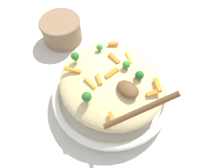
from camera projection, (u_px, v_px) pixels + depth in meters
name	position (u px, v px, depth m)	size (l,w,h in m)	color
ground_plane	(112.00, 97.00, 0.61)	(2.40, 2.40, 0.00)	beige
serving_bowl	(112.00, 93.00, 0.59)	(0.33, 0.33, 0.05)	white
pasta_mound	(112.00, 82.00, 0.54)	(0.28, 0.26, 0.08)	#DBC689
carrot_piece_0	(128.00, 57.00, 0.54)	(0.04, 0.01, 0.01)	orange
carrot_piece_1	(90.00, 83.00, 0.50)	(0.04, 0.01, 0.01)	orange
carrot_piece_2	(73.00, 70.00, 0.52)	(0.04, 0.01, 0.01)	orange
carrot_piece_3	(111.00, 73.00, 0.51)	(0.04, 0.01, 0.01)	orange
carrot_piece_4	(154.00, 92.00, 0.49)	(0.04, 0.01, 0.01)	orange
carrot_piece_5	(113.00, 44.00, 0.57)	(0.03, 0.01, 0.01)	orange
carrot_piece_6	(99.00, 79.00, 0.50)	(0.03, 0.01, 0.01)	orange
carrot_piece_7	(114.00, 58.00, 0.54)	(0.04, 0.01, 0.01)	orange
carrot_piece_8	(158.00, 85.00, 0.50)	(0.04, 0.01, 0.01)	orange
carrot_piece_9	(111.00, 117.00, 0.46)	(0.02, 0.01, 0.01)	orange
broccoli_floret_0	(126.00, 65.00, 0.51)	(0.02, 0.02, 0.02)	#377928
broccoli_floret_1	(86.00, 96.00, 0.47)	(0.02, 0.02, 0.03)	#205B1C
broccoli_floret_2	(100.00, 47.00, 0.55)	(0.02, 0.02, 0.02)	#377928
broccoli_floret_3	(75.00, 56.00, 0.53)	(0.02, 0.02, 0.03)	#296820
broccoli_floret_4	(139.00, 75.00, 0.50)	(0.02, 0.02, 0.02)	#205B1C
serving_spoon	(132.00, 96.00, 0.46)	(0.14, 0.13, 0.09)	brown
companion_bowl	(61.00, 29.00, 0.70)	(0.13, 0.13, 0.08)	#8C6B4C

